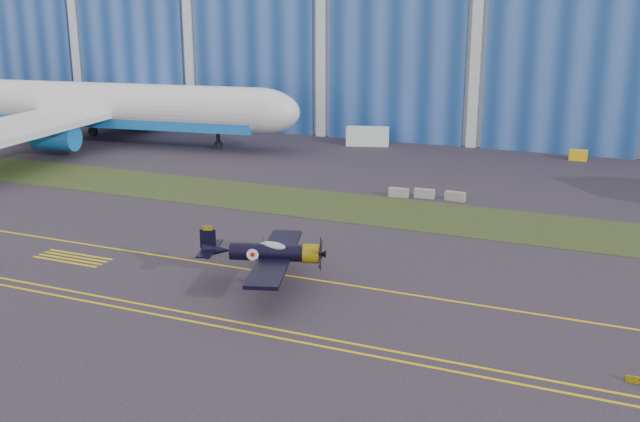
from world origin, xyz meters
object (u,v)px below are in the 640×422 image
at_px(warbird, 267,252).
at_px(jetliner, 88,56).
at_px(shipping_container, 368,136).
at_px(tug, 578,155).

height_order(warbird, jetliner, jetliner).
bearing_deg(jetliner, warbird, -47.42).
distance_m(warbird, shipping_container, 53.62).
distance_m(jetliner, shipping_container, 39.50).
bearing_deg(tug, shipping_container, -179.18).
height_order(jetliner, shipping_container, jetliner).
relative_size(warbird, jetliner, 0.19).
height_order(jetliner, tug, jetliner).
bearing_deg(jetliner, shipping_container, 12.04).
distance_m(warbird, jetliner, 62.44).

